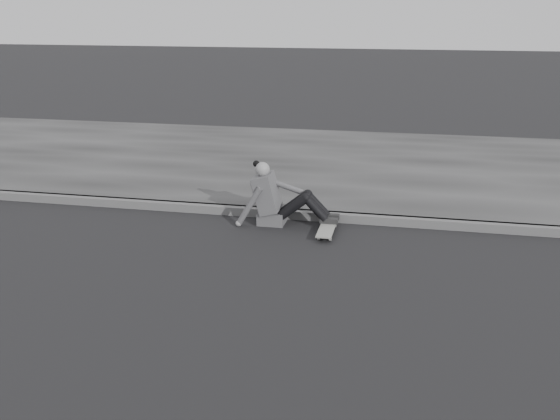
# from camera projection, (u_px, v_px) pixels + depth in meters

# --- Properties ---
(ground) EXTENTS (80.00, 80.00, 0.00)m
(ground) POSITION_uv_depth(u_px,v_px,m) (375.00, 309.00, 6.17)
(ground) COLOR black
(ground) RESTS_ON ground
(curb) EXTENTS (24.00, 0.16, 0.12)m
(curb) POSITION_uv_depth(u_px,v_px,m) (387.00, 220.00, 8.55)
(curb) COLOR #535353
(curb) RESTS_ON ground
(sidewalk) EXTENTS (24.00, 6.00, 0.12)m
(sidewalk) POSITION_uv_depth(u_px,v_px,m) (394.00, 167.00, 11.36)
(sidewalk) COLOR #323232
(sidewalk) RESTS_ON ground
(skateboard) EXTENTS (0.20, 0.78, 0.09)m
(skateboard) POSITION_uv_depth(u_px,v_px,m) (327.00, 228.00, 8.21)
(skateboard) COLOR #A2A29D
(skateboard) RESTS_ON ground
(seated_woman) EXTENTS (1.38, 0.46, 0.88)m
(seated_woman) POSITION_uv_depth(u_px,v_px,m) (277.00, 199.00, 8.49)
(seated_woman) COLOR #4A4A4C
(seated_woman) RESTS_ON ground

